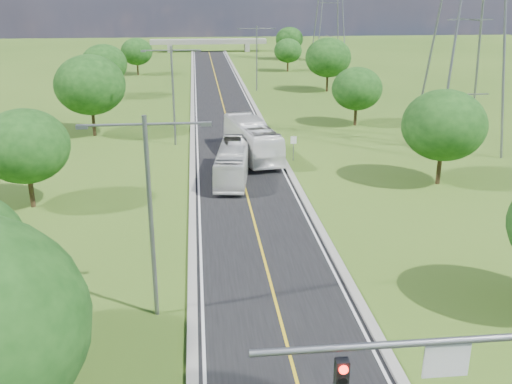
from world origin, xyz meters
TOP-DOWN VIEW (x-y plane):
  - ground at (0.00, 60.00)m, footprint 260.00×260.00m
  - road at (0.00, 66.00)m, footprint 8.00×150.00m
  - curb_left at (-4.25, 66.00)m, footprint 0.50×150.00m
  - curb_right at (4.25, 66.00)m, footprint 0.50×150.00m
  - speed_limit_sign at (5.20, 37.98)m, footprint 0.55×0.09m
  - overpass at (0.00, 140.00)m, footprint 30.00×3.00m
  - streetlight_near_left at (-6.00, 12.00)m, footprint 5.90×0.25m
  - streetlight_mid_left at (-6.00, 45.00)m, footprint 5.90×0.25m
  - streetlight_far_right at (6.00, 78.00)m, footprint 5.90×0.25m
  - power_tower_near at (22.00, 40.00)m, footprint 9.00×6.40m
  - tree_lb at (-16.00, 28.00)m, footprint 6.30×6.30m
  - tree_lc at (-15.00, 50.00)m, footprint 7.56×7.56m
  - tree_ld at (-17.00, 74.00)m, footprint 6.72×6.72m
  - tree_le at (-14.50, 98.00)m, footprint 5.88×5.88m
  - tree_rb at (16.00, 30.00)m, footprint 6.72×6.72m
  - tree_rc at (15.00, 52.00)m, footprint 5.88×5.88m
  - tree_rd at (17.00, 76.00)m, footprint 7.14×7.14m
  - tree_re at (14.50, 100.00)m, footprint 5.46×5.46m
  - tree_rf at (18.00, 120.00)m, footprint 6.30×6.30m
  - bus_outbound at (1.45, 39.71)m, footprint 4.83×12.58m
  - bus_inbound at (-0.80, 33.06)m, footprint 3.79×10.51m

SIDE VIEW (x-z plane):
  - ground at x=0.00m, z-range 0.00..0.00m
  - road at x=0.00m, z-range 0.00..0.06m
  - curb_left at x=-4.25m, z-range 0.00..0.22m
  - curb_right at x=4.25m, z-range 0.00..0.22m
  - bus_inbound at x=-0.80m, z-range 0.06..2.92m
  - speed_limit_sign at x=5.20m, z-range 0.40..2.80m
  - bus_outbound at x=1.45m, z-range 0.06..3.48m
  - overpass at x=0.00m, z-range 0.81..4.01m
  - tree_re at x=14.50m, z-range 0.85..7.20m
  - tree_le at x=-14.50m, z-range 0.91..7.75m
  - tree_rc at x=15.00m, z-range 0.91..7.75m
  - tree_lb at x=-16.00m, z-range 0.98..8.31m
  - tree_rf at x=18.00m, z-range 0.98..8.31m
  - tree_ld at x=-17.00m, z-range 1.05..8.86m
  - tree_rb at x=16.00m, z-range 1.05..8.86m
  - tree_rd at x=17.00m, z-range 1.11..9.42m
  - tree_lc at x=-15.00m, z-range 1.18..9.97m
  - streetlight_near_left at x=-6.00m, z-range 0.94..10.94m
  - streetlight_mid_left at x=-6.00m, z-range 0.94..10.94m
  - streetlight_far_right at x=6.00m, z-range 0.94..10.94m
  - power_tower_near at x=22.00m, z-range 0.01..28.01m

